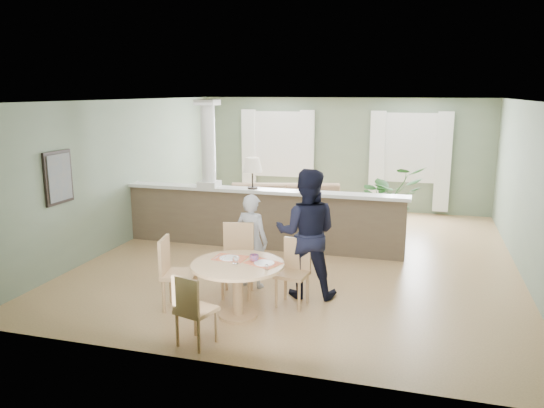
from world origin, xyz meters
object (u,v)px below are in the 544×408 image
(child_person, at_px, (252,241))
(houseplant, at_px, (389,200))
(dining_table, at_px, (238,274))
(sofa, at_px, (285,208))
(chair_side, at_px, (174,270))
(chair_far_boy, at_px, (238,256))
(chair_near, at_px, (192,307))
(chair_far_man, at_px, (294,269))
(man_person, at_px, (307,233))

(child_person, bearing_deg, houseplant, -103.81)
(houseplant, relative_size, dining_table, 1.19)
(sofa, bearing_deg, dining_table, -97.16)
(chair_side, bearing_deg, dining_table, -102.92)
(sofa, relative_size, houseplant, 2.18)
(chair_far_boy, height_order, child_person, child_person)
(chair_far_boy, distance_m, chair_near, 1.69)
(sofa, relative_size, chair_far_man, 3.43)
(sofa, height_order, houseplant, houseplant)
(sofa, xyz_separation_m, dining_table, (0.56, -4.50, 0.12))
(chair_far_man, bearing_deg, man_person, 82.18)
(chair_far_boy, relative_size, chair_near, 1.18)
(sofa, xyz_separation_m, chair_near, (0.34, -5.42, 0.02))
(dining_table, bearing_deg, child_person, 99.15)
(chair_far_man, xyz_separation_m, chair_side, (-1.50, -0.60, 0.04))
(houseplant, bearing_deg, chair_near, -107.73)
(man_person, bearing_deg, dining_table, 48.29)
(child_person, bearing_deg, chair_side, 67.05)
(houseplant, height_order, chair_near, houseplant)
(dining_table, relative_size, chair_side, 1.22)
(houseplant, xyz_separation_m, chair_near, (-1.79, -5.59, -0.23))
(sofa, distance_m, chair_far_boy, 3.75)
(chair_far_boy, distance_m, child_person, 0.37)
(houseplant, height_order, child_person, houseplant)
(chair_far_man, distance_m, child_person, 0.91)
(chair_far_boy, distance_m, chair_far_man, 0.87)
(chair_far_boy, height_order, chair_side, chair_far_boy)
(dining_table, height_order, chair_far_boy, chair_far_boy)
(sofa, height_order, child_person, child_person)
(houseplant, distance_m, chair_near, 5.88)
(dining_table, xyz_separation_m, man_person, (0.67, 0.96, 0.34))
(sofa, height_order, chair_near, sofa)
(houseplant, height_order, chair_far_boy, houseplant)
(chair_far_boy, height_order, man_person, man_person)
(sofa, relative_size, dining_table, 2.59)
(child_person, xyz_separation_m, man_person, (0.85, -0.12, 0.21))
(houseplant, relative_size, chair_near, 1.65)
(houseplant, distance_m, man_person, 3.82)
(chair_far_boy, bearing_deg, man_person, -1.24)
(houseplant, xyz_separation_m, chair_side, (-2.48, -4.65, -0.17))
(chair_near, distance_m, chair_side, 1.18)
(sofa, distance_m, chair_near, 5.43)
(chair_far_man, bearing_deg, houseplant, 83.98)
(chair_far_boy, relative_size, chair_side, 1.04)
(dining_table, distance_m, chair_side, 0.92)
(chair_far_boy, relative_size, man_person, 0.56)
(chair_near, height_order, man_person, man_person)
(houseplant, height_order, chair_far_man, houseplant)
(sofa, bearing_deg, chair_side, -108.80)
(chair_far_boy, bearing_deg, sofa, 81.32)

